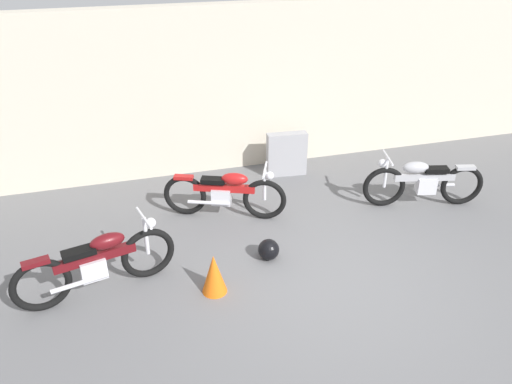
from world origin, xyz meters
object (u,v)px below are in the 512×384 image
at_px(motorcycle_maroon, 98,263).
at_px(motorcycle_red, 225,193).
at_px(stone_marker, 287,154).
at_px(motorcycle_silver, 423,182).
at_px(traffic_cone, 214,274).
at_px(helmet, 269,250).

bearing_deg(motorcycle_maroon, motorcycle_red, 21.38).
bearing_deg(motorcycle_maroon, stone_marker, 23.28).
bearing_deg(motorcycle_maroon, motorcycle_silver, -4.37).
bearing_deg(motorcycle_maroon, traffic_cone, -29.83).
bearing_deg(helmet, motorcycle_red, 103.96).
relative_size(traffic_cone, motorcycle_silver, 0.28).
bearing_deg(stone_marker, motorcycle_maroon, -143.00).
relative_size(helmet, motorcycle_red, 0.16).
xyz_separation_m(stone_marker, motorcycle_red, (-1.41, -1.16, 0.02)).
bearing_deg(motorcycle_red, stone_marker, 61.61).
bearing_deg(motorcycle_silver, traffic_cone, 32.04).
distance_m(stone_marker, helmet, 2.68).
height_order(helmet, traffic_cone, traffic_cone).
bearing_deg(helmet, motorcycle_silver, 14.84).
relative_size(stone_marker, traffic_cone, 1.47).
height_order(motorcycle_red, motorcycle_maroon, motorcycle_maroon).
height_order(helmet, motorcycle_silver, motorcycle_silver).
xyz_separation_m(traffic_cone, motorcycle_maroon, (-1.38, 0.40, 0.17)).
relative_size(helmet, traffic_cone, 0.54).
distance_m(traffic_cone, motorcycle_silver, 3.92).
distance_m(helmet, traffic_cone, 1.00).
bearing_deg(traffic_cone, motorcycle_maroon, 163.89).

